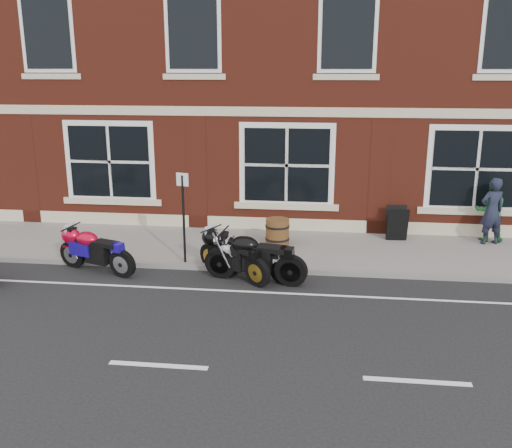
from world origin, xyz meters
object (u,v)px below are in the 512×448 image
(moto_sport_red, at_px, (96,249))
(barrel_planter, at_px, (277,232))
(a_board_sign, at_px, (397,223))
(moto_sport_black, at_px, (233,254))
(moto_naked_black, at_px, (254,255))
(parking_sign, at_px, (183,211))
(moto_sport_silver, at_px, (254,259))
(pedestrian_right, at_px, (490,211))
(pedestrian_left, at_px, (492,211))

(moto_sport_red, distance_m, barrel_planter, 4.52)
(a_board_sign, relative_size, barrel_planter, 1.30)
(moto_sport_red, distance_m, moto_sport_black, 3.17)
(moto_naked_black, relative_size, parking_sign, 1.09)
(parking_sign, bearing_deg, moto_sport_silver, -5.36)
(moto_naked_black, bearing_deg, moto_sport_black, 78.03)
(moto_sport_red, xyz_separation_m, barrel_planter, (3.99, 2.12, -0.08))
(moto_naked_black, bearing_deg, pedestrian_right, -48.58)
(pedestrian_right, xyz_separation_m, a_board_sign, (-2.39, -0.21, -0.35))
(moto_naked_black, xyz_separation_m, pedestrian_right, (5.82, 3.38, 0.32))
(pedestrian_left, xyz_separation_m, parking_sign, (-7.48, -2.35, 0.36))
(moto_sport_red, distance_m, parking_sign, 2.17)
(moto_sport_red, bearing_deg, parking_sign, -54.10)
(a_board_sign, bearing_deg, moto_naked_black, -140.49)
(a_board_sign, xyz_separation_m, parking_sign, (-5.14, -2.44, 0.78))
(parking_sign, bearing_deg, pedestrian_right, 34.79)
(pedestrian_right, xyz_separation_m, parking_sign, (-7.53, -2.65, 0.43))
(moto_sport_red, xyz_separation_m, a_board_sign, (7.08, 2.99, 0.02))
(pedestrian_left, bearing_deg, barrel_planter, -9.30)
(moto_sport_black, height_order, a_board_sign, a_board_sign)
(moto_naked_black, xyz_separation_m, a_board_sign, (3.43, 3.16, -0.03))
(moto_sport_black, relative_size, pedestrian_right, 1.11)
(moto_sport_black, xyz_separation_m, moto_sport_silver, (0.48, -0.13, -0.08))
(moto_sport_silver, bearing_deg, parking_sign, 80.76)
(moto_naked_black, relative_size, pedestrian_right, 1.44)
(barrel_planter, bearing_deg, pedestrian_left, 8.22)
(moto_sport_silver, bearing_deg, barrel_planter, 3.06)
(moto_sport_black, bearing_deg, barrel_planter, 16.47)
(moto_naked_black, height_order, parking_sign, parking_sign)
(moto_naked_black, relative_size, pedestrian_left, 1.33)
(moto_sport_silver, xyz_separation_m, barrel_planter, (0.33, 2.22, -0.01))
(a_board_sign, distance_m, barrel_planter, 3.22)
(moto_sport_red, distance_m, moto_sport_silver, 3.66)
(moto_sport_black, xyz_separation_m, parking_sign, (-1.23, 0.52, 0.80))
(moto_sport_silver, bearing_deg, moto_sport_red, 99.96)
(moto_sport_red, bearing_deg, moto_sport_black, -69.41)
(barrel_planter, bearing_deg, parking_sign, -142.50)
(parking_sign, bearing_deg, a_board_sign, 40.76)
(pedestrian_left, relative_size, pedestrian_right, 1.09)
(pedestrian_left, relative_size, a_board_sign, 1.94)
(moto_sport_black, distance_m, pedestrian_left, 6.90)
(moto_sport_black, xyz_separation_m, moto_naked_black, (0.48, -0.21, 0.05))
(parking_sign, bearing_deg, barrel_planter, 52.91)
(moto_sport_red, height_order, pedestrian_right, pedestrian_right)
(moto_sport_silver, bearing_deg, a_board_sign, -36.47)
(barrel_planter, bearing_deg, moto_sport_black, -111.25)
(a_board_sign, height_order, parking_sign, parking_sign)
(moto_sport_red, distance_m, a_board_sign, 7.69)
(moto_sport_red, bearing_deg, pedestrian_right, -51.25)
(pedestrian_left, xyz_separation_m, pedestrian_right, (0.05, 0.30, -0.07))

